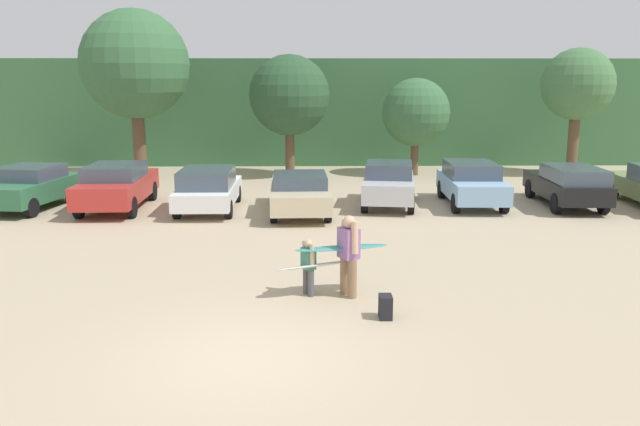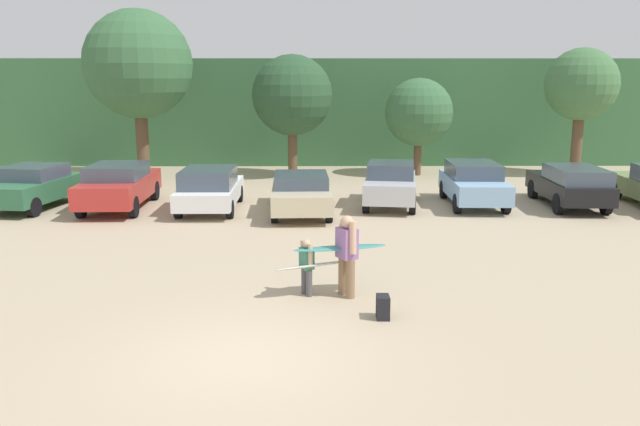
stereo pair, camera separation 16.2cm
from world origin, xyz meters
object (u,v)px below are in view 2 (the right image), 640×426
backpack_dropped (383,307)px  surfboard_white (313,266)px  parked_car_red (119,185)px  parked_car_champagne (301,191)px  person_child (307,264)px  parked_car_sky_blue (473,183)px  parked_car_black (570,184)px  parked_car_white (210,188)px  surfboard_teal (340,248)px  parked_car_forest_green (32,186)px  person_adult (347,251)px  parked_car_silver (391,183)px

backpack_dropped → surfboard_white: bearing=133.1°
parked_car_red → parked_car_champagne: (6.33, -0.72, -0.12)m
person_child → backpack_dropped: size_ratio=2.67×
parked_car_sky_blue → parked_car_black: bearing=-94.6°
parked_car_white → surfboard_white: (3.56, -8.79, -0.15)m
surfboard_white → parked_car_red: bearing=-77.5°
surfboard_teal → person_child: bearing=-7.5°
parked_car_white → parked_car_sky_blue: size_ratio=1.01×
parked_car_red → parked_car_sky_blue: size_ratio=1.11×
parked_car_sky_blue → surfboard_white: 11.16m
parked_car_forest_green → parked_car_black: same height
parked_car_white → parked_car_forest_green: bearing=85.8°
parked_car_champagne → parked_car_sky_blue: size_ratio=1.13×
parked_car_champagne → parked_car_black: bearing=-86.8°
parked_car_white → person_child: 9.48m
parked_car_forest_green → parked_car_champagne: (9.39, -0.82, -0.06)m
parked_car_sky_blue → surfboard_teal: parked_car_sky_blue is taller
parked_car_champagne → parked_car_black: 9.46m
parked_car_white → person_adult: 9.87m
parked_car_sky_blue → surfboard_teal: 10.87m
parked_car_red → person_child: bearing=-145.4°
parked_car_silver → surfboard_white: (-2.72, -9.50, -0.19)m
parked_car_red → surfboard_teal: parked_car_red is taller
parked_car_champagne → person_child: size_ratio=4.05×
parked_car_silver → parked_car_black: 6.28m
parked_car_champagne → surfboard_teal: bearing=-175.2°
parked_car_silver → person_child: parked_car_silver is taller
parked_car_black → parked_car_sky_blue: bearing=86.0°
person_child → surfboard_white: bearing=171.5°
surfboard_white → parked_car_champagne: bearing=-111.2°
parked_car_forest_green → parked_car_silver: size_ratio=1.01×
parked_car_red → parked_car_silver: parked_car_red is taller
parked_car_black → person_child: bearing=137.8°
parked_car_silver → person_child: bearing=171.6°
parked_car_champagne → person_child: parked_car_champagne is taller
parked_car_black → surfboard_white: (-9.00, -9.23, -0.18)m
surfboard_white → backpack_dropped: size_ratio=4.01×
surfboard_teal → backpack_dropped: size_ratio=4.61×
surfboard_white → parked_car_sky_blue: bearing=-144.7°
parked_car_champagne → backpack_dropped: 9.97m
person_child → backpack_dropped: bearing=108.5°
parked_car_silver → parked_car_white: bearing=104.7°
parked_car_champagne → parked_car_red: bearing=81.6°
parked_car_white → parked_car_champagne: (3.14, -0.40, -0.05)m
parked_car_forest_green → parked_car_white: (6.26, -0.42, -0.01)m
parked_car_champagne → parked_car_silver: size_ratio=1.16×
surfboard_teal → backpack_dropped: bearing=104.6°
parked_car_white → backpack_dropped: 11.32m
parked_car_black → parked_car_silver: bearing=89.9°
parked_car_forest_green → backpack_dropped: bearing=-124.7°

